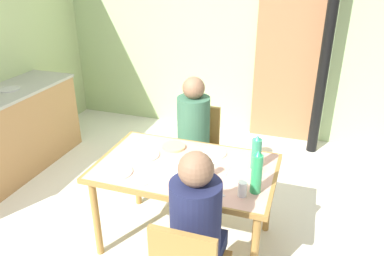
# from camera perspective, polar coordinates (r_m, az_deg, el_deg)

# --- Properties ---
(ground_plane) EXTENTS (6.22, 6.22, 0.00)m
(ground_plane) POSITION_cam_1_polar(r_m,az_deg,el_deg) (3.31, -6.55, -16.09)
(ground_plane) COLOR silver
(wall_back) EXTENTS (4.59, 0.10, 2.59)m
(wall_back) POSITION_cam_1_polar(r_m,az_deg,el_deg) (4.85, 4.82, 14.45)
(wall_back) COLOR #A5C286
(wall_back) RESTS_ON ground_plane
(door_wooden) EXTENTS (0.80, 0.05, 2.00)m
(door_wooden) POSITION_cam_1_polar(r_m,az_deg,el_deg) (4.71, 14.56, 9.75)
(door_wooden) COLOR #9E6A45
(door_wooden) RESTS_ON ground_plane
(stove_pipe_column) EXTENTS (0.12, 0.12, 2.59)m
(stove_pipe_column) POSITION_cam_1_polar(r_m,az_deg,el_deg) (4.37, 20.13, 11.95)
(stove_pipe_column) COLOR black
(stove_pipe_column) RESTS_ON ground_plane
(dining_table) EXTENTS (1.36, 0.84, 0.72)m
(dining_table) POSITION_cam_1_polar(r_m,az_deg,el_deg) (2.85, -0.96, -7.13)
(dining_table) COLOR #A27538
(dining_table) RESTS_ON ground_plane
(chair_far_diner) EXTENTS (0.40, 0.40, 0.87)m
(chair_far_diner) POSITION_cam_1_polar(r_m,az_deg,el_deg) (3.61, 0.85, -2.62)
(chair_far_diner) COLOR #A27538
(chair_far_diner) RESTS_ON ground_plane
(person_near_diner) EXTENTS (0.30, 0.37, 0.77)m
(person_near_diner) POSITION_cam_1_polar(r_m,az_deg,el_deg) (2.21, 0.67, -13.74)
(person_near_diner) COLOR #192144
(person_near_diner) RESTS_ON ground_plane
(person_far_diner) EXTENTS (0.30, 0.37, 0.77)m
(person_far_diner) POSITION_cam_1_polar(r_m,az_deg,el_deg) (3.37, 0.17, 0.66)
(person_far_diner) COLOR #2F5E4C
(person_far_diner) RESTS_ON ground_plane
(water_bottle_green_near) EXTENTS (0.07, 0.07, 0.27)m
(water_bottle_green_near) POSITION_cam_1_polar(r_m,az_deg,el_deg) (2.77, 9.89, -3.80)
(water_bottle_green_near) COLOR #349169
(water_bottle_green_near) RESTS_ON dining_table
(water_bottle_green_far) EXTENTS (0.07, 0.07, 0.31)m
(water_bottle_green_far) POSITION_cam_1_polar(r_m,az_deg,el_deg) (2.48, 9.95, -6.82)
(water_bottle_green_far) COLOR #2D9E59
(water_bottle_green_far) RESTS_ON dining_table
(dinner_plate_near_left) EXTENTS (0.19, 0.19, 0.01)m
(dinner_plate_near_left) POSITION_cam_1_polar(r_m,az_deg,el_deg) (2.98, 3.48, -3.89)
(dinner_plate_near_left) COLOR white
(dinner_plate_near_left) RESTS_ON dining_table
(dinner_plate_near_right) EXTENTS (0.22, 0.22, 0.01)m
(dinner_plate_near_right) POSITION_cam_1_polar(r_m,az_deg,el_deg) (2.77, -3.05, -6.30)
(dinner_plate_near_right) COLOR white
(dinner_plate_near_right) RESTS_ON dining_table
(dinner_plate_far_center) EXTENTS (0.23, 0.23, 0.01)m
(dinner_plate_far_center) POSITION_cam_1_polar(r_m,az_deg,el_deg) (2.78, -11.52, -6.69)
(dinner_plate_far_center) COLOR white
(dinner_plate_far_center) RESTS_ON dining_table
(dinner_plate_far_side) EXTENTS (0.23, 0.23, 0.01)m
(dinner_plate_far_side) POSITION_cam_1_polar(r_m,az_deg,el_deg) (2.97, -7.29, -4.15)
(dinner_plate_far_side) COLOR white
(dinner_plate_far_side) RESTS_ON dining_table
(drinking_glass_by_near_diner) EXTENTS (0.06, 0.06, 0.11)m
(drinking_glass_by_near_diner) POSITION_cam_1_polar(r_m,az_deg,el_deg) (2.48, 7.79, -9.31)
(drinking_glass_by_near_diner) COLOR silver
(drinking_glass_by_near_diner) RESTS_ON dining_table
(drinking_glass_by_far_diner) EXTENTS (0.06, 0.06, 0.11)m
(drinking_glass_by_far_diner) POSITION_cam_1_polar(r_m,az_deg,el_deg) (2.67, 2.83, -6.32)
(drinking_glass_by_far_diner) COLOR silver
(drinking_glass_by_far_diner) RESTS_ON dining_table
(bread_plate_sliced) EXTENTS (0.19, 0.19, 0.02)m
(bread_plate_sliced) POSITION_cam_1_polar(r_m,az_deg,el_deg) (3.07, -2.82, -2.91)
(bread_plate_sliced) COLOR #DBB77A
(bread_plate_sliced) RESTS_ON dining_table
(cutlery_knife_near) EXTENTS (0.03, 0.15, 0.00)m
(cutlery_knife_near) POSITION_cam_1_polar(r_m,az_deg,el_deg) (2.76, 5.38, -6.65)
(cutlery_knife_near) COLOR silver
(cutlery_knife_near) RESTS_ON dining_table
(cutlery_fork_near) EXTENTS (0.10, 0.13, 0.00)m
(cutlery_fork_near) POSITION_cam_1_polar(r_m,az_deg,el_deg) (2.63, -6.64, -8.37)
(cutlery_fork_near) COLOR silver
(cutlery_fork_near) RESTS_ON dining_table
(cutlery_knife_far) EXTENTS (0.14, 0.08, 0.00)m
(cutlery_knife_far) POSITION_cam_1_polar(r_m,az_deg,el_deg) (2.53, 3.74, -9.78)
(cutlery_knife_far) COLOR silver
(cutlery_knife_far) RESTS_ON dining_table
(cutlery_fork_far) EXTENTS (0.05, 0.15, 0.00)m
(cutlery_fork_far) POSITION_cam_1_polar(r_m,az_deg,el_deg) (3.24, -8.26, -1.70)
(cutlery_fork_far) COLOR silver
(cutlery_fork_far) RESTS_ON dining_table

